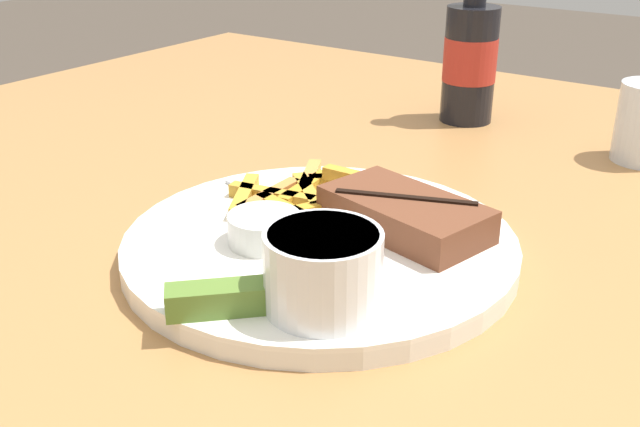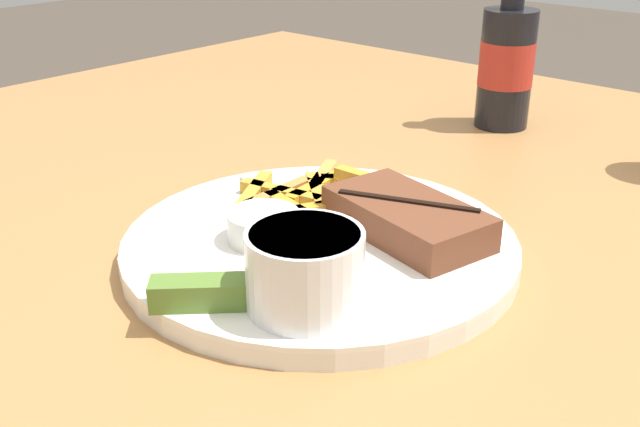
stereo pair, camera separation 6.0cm
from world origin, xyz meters
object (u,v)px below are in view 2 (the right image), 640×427
(dinner_plate, at_px, (320,246))
(dipping_sauce_cup, at_px, (263,225))
(coleslaw_cup, at_px, (305,266))
(beer_bottle, at_px, (507,61))
(fork_utensil, at_px, (273,198))
(steak_portion, at_px, (407,218))
(pickle_spear, at_px, (200,293))

(dinner_plate, bearing_deg, dipping_sauce_cup, -129.24)
(coleslaw_cup, relative_size, beer_bottle, 0.35)
(fork_utensil, height_order, beer_bottle, beer_bottle)
(dinner_plate, xyz_separation_m, steak_portion, (0.05, 0.05, 0.02))
(coleslaw_cup, height_order, pickle_spear, coleslaw_cup)
(dipping_sauce_cup, bearing_deg, steak_portion, 47.48)
(steak_portion, height_order, fork_utensil, steak_portion)
(steak_portion, distance_m, dipping_sauce_cup, 0.12)
(dipping_sauce_cup, relative_size, fork_utensil, 0.45)
(coleslaw_cup, height_order, fork_utensil, coleslaw_cup)
(beer_bottle, bearing_deg, fork_utensil, -92.27)
(dinner_plate, distance_m, fork_utensil, 0.09)
(pickle_spear, bearing_deg, coleslaw_cup, 40.45)
(dinner_plate, relative_size, beer_bottle, 1.39)
(dinner_plate, xyz_separation_m, dipping_sauce_cup, (-0.03, -0.04, 0.02))
(steak_portion, distance_m, pickle_spear, 0.19)
(dinner_plate, distance_m, pickle_spear, 0.14)
(dipping_sauce_cup, relative_size, pickle_spear, 0.91)
(steak_portion, xyz_separation_m, coleslaw_cup, (0.02, -0.14, 0.02))
(pickle_spear, bearing_deg, steak_portion, 78.30)
(dipping_sauce_cup, bearing_deg, coleslaw_cup, -29.47)
(dipping_sauce_cup, bearing_deg, dinner_plate, 50.76)
(fork_utensil, bearing_deg, pickle_spear, -41.58)
(beer_bottle, bearing_deg, steak_portion, -72.46)
(dinner_plate, bearing_deg, pickle_spear, -85.16)
(coleslaw_cup, bearing_deg, beer_bottle, 104.56)
(pickle_spear, distance_m, fork_utensil, 0.19)
(coleslaw_cup, relative_size, dipping_sauce_cup, 1.38)
(dinner_plate, relative_size, fork_utensil, 2.46)
(fork_utensil, bearing_deg, beer_bottle, 106.59)
(beer_bottle, bearing_deg, dipping_sauce_cup, -85.39)
(pickle_spear, relative_size, beer_bottle, 0.28)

